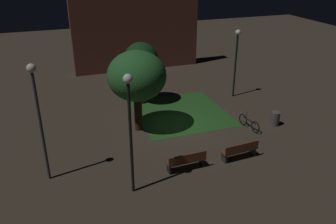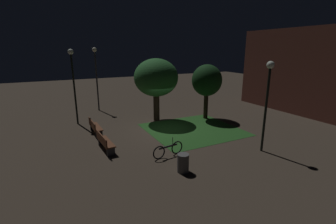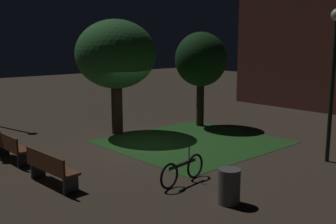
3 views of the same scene
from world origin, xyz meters
name	(u,v)px [view 3 (image 3 of 3)]	position (x,y,z in m)	size (l,w,h in m)	color
ground_plane	(149,146)	(0.00, 0.00, 0.00)	(60.00, 60.00, 0.00)	#3D3328
grass_lawn	(193,142)	(0.65, 1.51, 0.01)	(5.30, 5.63, 0.01)	#23511E
bench_lawn_edge	(10,146)	(-1.35, -4.26, 0.48)	(1.81, 0.53, 0.88)	brown
bench_back_row	(50,167)	(1.36, -4.26, 0.48)	(1.83, 0.59, 0.88)	brown
tree_right_canopy	(116,55)	(-2.31, 0.28, 3.06)	(3.08, 3.08, 4.41)	#2D2116
tree_near_wall	(201,60)	(-1.13, 3.74, 2.80)	(2.17, 2.17, 3.97)	#2D2116
lamp_post_near_wall	(334,59)	(4.99, 2.86, 3.06)	(0.36, 0.36, 4.49)	black
trash_bin	(229,186)	(5.04, -1.79, 0.40)	(0.49, 0.49, 0.80)	#4C4C4C
bicycle	(183,170)	(3.43, -1.68, 0.34)	(0.29, 1.70, 0.93)	black
building_wall_backdrop	(323,47)	(0.52, 10.98, 3.30)	(10.24, 0.80, 6.60)	brown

